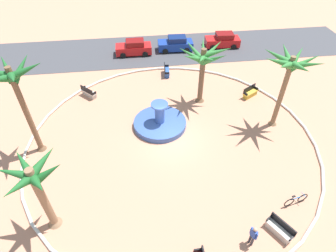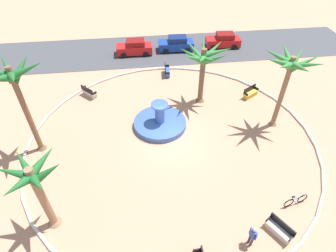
# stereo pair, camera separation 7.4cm
# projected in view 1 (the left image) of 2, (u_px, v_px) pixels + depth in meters

# --- Properties ---
(ground_plane) EXTENTS (80.00, 80.00, 0.00)m
(ground_plane) POSITION_uv_depth(u_px,v_px,m) (172.00, 140.00, 21.86)
(ground_plane) COLOR tan
(plaza_curb) EXTENTS (21.96, 21.96, 0.20)m
(plaza_curb) POSITION_uv_depth(u_px,v_px,m) (172.00, 139.00, 21.79)
(plaza_curb) COLOR silver
(plaza_curb) RESTS_ON ground
(street_asphalt) EXTENTS (48.00, 8.00, 0.03)m
(street_asphalt) POSITION_uv_depth(u_px,v_px,m) (154.00, 50.00, 33.30)
(street_asphalt) COLOR #424247
(street_asphalt) RESTS_ON ground
(fountain) EXTENTS (4.26, 4.26, 2.21)m
(fountain) POSITION_uv_depth(u_px,v_px,m) (160.00, 123.00, 22.94)
(fountain) COLOR #38569E
(fountain) RESTS_ON ground
(palm_tree_near_fountain) EXTENTS (4.13, 4.25, 6.36)m
(palm_tree_near_fountain) POSITION_uv_depth(u_px,v_px,m) (290.00, 68.00, 19.89)
(palm_tree_near_fountain) COLOR brown
(palm_tree_near_fountain) RESTS_ON ground
(palm_tree_by_curb) EXTENTS (4.42, 4.36, 5.34)m
(palm_tree_by_curb) POSITION_uv_depth(u_px,v_px,m) (204.00, 60.00, 22.99)
(palm_tree_by_curb) COLOR brown
(palm_tree_by_curb) RESTS_ON ground
(palm_tree_mid_plaza) EXTENTS (4.03, 3.73, 7.18)m
(palm_tree_mid_plaza) POSITION_uv_depth(u_px,v_px,m) (15.00, 86.00, 17.45)
(palm_tree_mid_plaza) COLOR brown
(palm_tree_mid_plaza) RESTS_ON ground
(palm_tree_far_side) EXTENTS (3.41, 3.29, 5.12)m
(palm_tree_far_side) POSITION_uv_depth(u_px,v_px,m) (35.00, 183.00, 14.11)
(palm_tree_far_side) COLOR #8E6B4C
(palm_tree_far_side) RESTS_ON ground
(bench_west) EXTENTS (1.25, 1.63, 1.00)m
(bench_west) POSITION_uv_depth(u_px,v_px,m) (279.00, 230.00, 15.91)
(bench_west) COLOR beige
(bench_west) RESTS_ON ground
(bench_north) EXTENTS (1.48, 1.49, 1.00)m
(bench_north) POSITION_uv_depth(u_px,v_px,m) (89.00, 93.00, 26.04)
(bench_north) COLOR beige
(bench_north) RESTS_ON ground
(bench_southeast) EXTENTS (0.64, 1.64, 1.00)m
(bench_southeast) POSITION_uv_depth(u_px,v_px,m) (167.00, 72.00, 28.91)
(bench_southeast) COLOR #335BA8
(bench_southeast) RESTS_ON ground
(bench_southwest) EXTENTS (1.63, 1.26, 1.00)m
(bench_southwest) POSITION_uv_depth(u_px,v_px,m) (250.00, 93.00, 26.03)
(bench_southwest) COLOR gold
(bench_southwest) RESTS_ON ground
(bicycle_red_frame) EXTENTS (1.69, 0.52, 0.94)m
(bicycle_red_frame) POSITION_uv_depth(u_px,v_px,m) (296.00, 200.00, 17.34)
(bicycle_red_frame) COLOR black
(bicycle_red_frame) RESTS_ON ground
(person_cyclist_helmet) EXTENTS (0.31, 0.50, 1.60)m
(person_cyclist_helmet) POSITION_uv_depth(u_px,v_px,m) (253.00, 235.00, 15.10)
(person_cyclist_helmet) COLOR #33333D
(person_cyclist_helmet) RESTS_ON ground
(parked_car_leftmost) EXTENTS (4.01, 1.93, 1.67)m
(parked_car_leftmost) POSITION_uv_depth(u_px,v_px,m) (134.00, 48.00, 32.03)
(parked_car_leftmost) COLOR red
(parked_car_leftmost) RESTS_ON ground
(parked_car_second) EXTENTS (4.06, 2.03, 1.67)m
(parked_car_second) POSITION_uv_depth(u_px,v_px,m) (176.00, 44.00, 32.76)
(parked_car_second) COLOR navy
(parked_car_second) RESTS_ON ground
(parked_car_third) EXTENTS (4.11, 2.13, 1.67)m
(parked_car_third) POSITION_uv_depth(u_px,v_px,m) (223.00, 40.00, 33.48)
(parked_car_third) COLOR red
(parked_car_third) RESTS_ON ground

